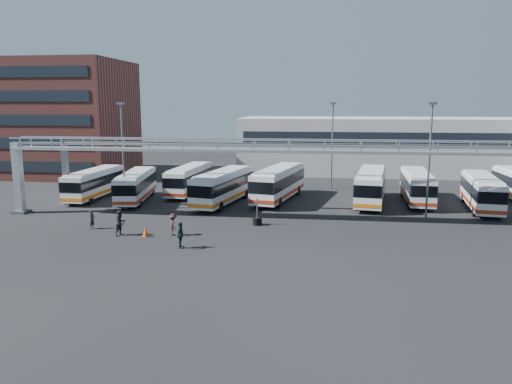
# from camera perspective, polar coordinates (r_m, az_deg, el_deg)

# --- Properties ---
(ground) EXTENTS (140.00, 140.00, 0.00)m
(ground) POSITION_cam_1_polar(r_m,az_deg,el_deg) (38.80, 3.18, -5.02)
(ground) COLOR black
(ground) RESTS_ON ground
(gantry) EXTENTS (51.40, 5.15, 7.10)m
(gantry) POSITION_cam_1_polar(r_m,az_deg,el_deg) (43.56, 3.83, 4.02)
(gantry) COLOR #96999E
(gantry) RESTS_ON ground
(apartment_building) EXTENTS (18.00, 15.00, 16.00)m
(apartment_building) POSITION_cam_1_polar(r_m,az_deg,el_deg) (76.75, -21.35, 7.86)
(apartment_building) COLOR brown
(apartment_building) RESTS_ON ground
(warehouse) EXTENTS (42.00, 14.00, 8.00)m
(warehouse) POSITION_cam_1_polar(r_m,az_deg,el_deg) (76.17, 14.48, 5.20)
(warehouse) COLOR #9E9E99
(warehouse) RESTS_ON ground
(light_pole_left) EXTENTS (0.70, 0.35, 10.21)m
(light_pole_left) POSITION_cam_1_polar(r_m,az_deg,el_deg) (49.27, -14.97, 4.66)
(light_pole_left) COLOR #4C4F54
(light_pole_left) RESTS_ON ground
(light_pole_mid) EXTENTS (0.70, 0.35, 10.21)m
(light_pole_mid) POSITION_cam_1_polar(r_m,az_deg,el_deg) (45.53, 19.22, 4.02)
(light_pole_mid) COLOR #4C4F54
(light_pole_mid) RESTS_ON ground
(light_pole_back) EXTENTS (0.70, 0.35, 10.21)m
(light_pole_back) POSITION_cam_1_polar(r_m,az_deg,el_deg) (59.53, 8.70, 5.78)
(light_pole_back) COLOR #4C4F54
(light_pole_back) RESTS_ON ground
(bus_0) EXTENTS (2.64, 10.25, 3.09)m
(bus_0) POSITION_cam_1_polar(r_m,az_deg,el_deg) (56.32, -17.96, 1.04)
(bus_0) COLOR silver
(bus_0) RESTS_ON ground
(bus_1) EXTENTS (3.79, 10.39, 3.09)m
(bus_1) POSITION_cam_1_polar(r_m,az_deg,el_deg) (53.45, -13.55, 0.78)
(bus_1) COLOR silver
(bus_1) RESTS_ON ground
(bus_2) EXTENTS (3.08, 10.49, 3.15)m
(bus_2) POSITION_cam_1_polar(r_m,az_deg,el_deg) (56.61, -7.61, 1.52)
(bus_2) COLOR silver
(bus_2) RESTS_ON ground
(bus_3) EXTENTS (4.70, 11.42, 3.38)m
(bus_3) POSITION_cam_1_polar(r_m,az_deg,el_deg) (50.54, -3.79, 0.71)
(bus_3) COLOR silver
(bus_3) RESTS_ON ground
(bus_4) EXTENTS (4.96, 11.74, 3.48)m
(bus_4) POSITION_cam_1_polar(r_m,az_deg,el_deg) (52.36, 2.59, 1.11)
(bus_4) COLOR silver
(bus_4) RESTS_ON ground
(bus_6) EXTENTS (4.22, 11.54, 3.43)m
(bus_6) POSITION_cam_1_polar(r_m,az_deg,el_deg) (51.96, 13.01, 0.75)
(bus_6) COLOR silver
(bus_6) RESTS_ON ground
(bus_7) EXTENTS (3.07, 10.71, 3.21)m
(bus_7) POSITION_cam_1_polar(r_m,az_deg,el_deg) (53.87, 17.93, 0.72)
(bus_7) COLOR silver
(bus_7) RESTS_ON ground
(bus_8) EXTENTS (3.82, 10.95, 3.26)m
(bus_8) POSITION_cam_1_polar(r_m,az_deg,el_deg) (52.58, 24.39, 0.11)
(bus_8) COLOR silver
(bus_8) RESTS_ON ground
(pedestrian_a) EXTENTS (0.46, 0.63, 1.57)m
(pedestrian_a) POSITION_cam_1_polar(r_m,az_deg,el_deg) (42.81, -18.23, -2.99)
(pedestrian_a) COLOR black
(pedestrian_a) RESTS_ON ground
(pedestrian_b) EXTENTS (1.07, 1.18, 1.98)m
(pedestrian_b) POSITION_cam_1_polar(r_m,az_deg,el_deg) (40.05, -15.22, -3.43)
(pedestrian_b) COLOR #231E2A
(pedestrian_b) RESTS_ON ground
(pedestrian_c) EXTENTS (1.13, 1.27, 1.71)m
(pedestrian_c) POSITION_cam_1_polar(r_m,az_deg,el_deg) (39.21, -9.46, -3.69)
(pedestrian_c) COLOR #322122
(pedestrian_c) RESTS_ON ground
(pedestrian_d) EXTENTS (0.48, 1.12, 1.90)m
(pedestrian_d) POSITION_cam_1_polar(r_m,az_deg,el_deg) (35.67, -8.63, -4.90)
(pedestrian_d) COLOR #1A292F
(pedestrian_d) RESTS_ON ground
(cone_left) EXTENTS (0.47, 0.47, 0.74)m
(cone_left) POSITION_cam_1_polar(r_m,az_deg,el_deg) (39.38, -12.52, -4.47)
(cone_left) COLOR #EB440D
(cone_left) RESTS_ON ground
(cone_right) EXTENTS (0.49, 0.49, 0.67)m
(cone_right) POSITION_cam_1_polar(r_m,az_deg,el_deg) (44.04, -15.48, -3.10)
(cone_right) COLOR #EB440D
(cone_right) RESTS_ON ground
(tire_stack) EXTENTS (0.79, 0.79, 2.27)m
(tire_stack) POSITION_cam_1_polar(r_m,az_deg,el_deg) (42.06, 0.14, -3.27)
(tire_stack) COLOR black
(tire_stack) RESTS_ON ground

